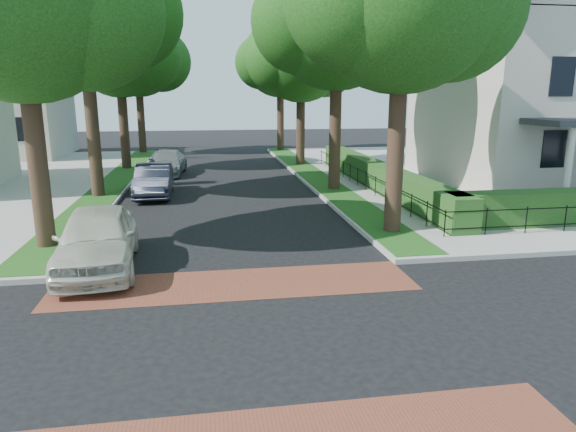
% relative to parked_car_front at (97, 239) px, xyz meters
% --- Properties ---
extents(ground, '(120.00, 120.00, 0.00)m').
position_rel_parked_car_front_xyz_m(ground, '(3.60, -5.00, -0.85)').
color(ground, black).
rests_on(ground, ground).
extents(sidewalk_ne, '(30.00, 30.00, 0.15)m').
position_rel_parked_car_front_xyz_m(sidewalk_ne, '(23.10, 14.00, -0.77)').
color(sidewalk_ne, gray).
rests_on(sidewalk_ne, ground).
extents(crosswalk_far, '(9.00, 2.20, 0.01)m').
position_rel_parked_car_front_xyz_m(crosswalk_far, '(3.60, -1.80, -0.84)').
color(crosswalk_far, brown).
rests_on(crosswalk_far, ground).
extents(grass_strip_ne, '(1.60, 29.80, 0.02)m').
position_rel_parked_car_front_xyz_m(grass_strip_ne, '(9.00, 14.10, -0.69)').
color(grass_strip_ne, '#194212').
rests_on(grass_strip_ne, sidewalk_ne).
extents(grass_strip_nw, '(1.60, 29.80, 0.02)m').
position_rel_parked_car_front_xyz_m(grass_strip_nw, '(-1.80, 14.10, -0.69)').
color(grass_strip_nw, '#194212').
rests_on(grass_strip_nw, sidewalk_nw).
extents(tree_right_mid, '(8.25, 7.09, 11.22)m').
position_rel_parked_car_front_xyz_m(tree_right_mid, '(9.21, 10.25, 7.14)').
color(tree_right_mid, black).
rests_on(tree_right_mid, sidewalk_ne).
extents(tree_right_far, '(7.25, 6.23, 9.74)m').
position_rel_parked_car_front_xyz_m(tree_right_far, '(9.20, 19.22, 6.06)').
color(tree_right_far, black).
rests_on(tree_right_far, sidewalk_ne).
extents(tree_right_back, '(7.50, 6.45, 10.20)m').
position_rel_parked_car_front_xyz_m(tree_right_back, '(9.20, 28.23, 6.42)').
color(tree_right_back, black).
rests_on(tree_right_back, sidewalk_ne).
extents(tree_left_mid, '(8.00, 6.88, 11.48)m').
position_rel_parked_car_front_xyz_m(tree_left_mid, '(-1.79, 10.24, 7.50)').
color(tree_left_mid, black).
rests_on(tree_left_mid, sidewalk_nw).
extents(tree_left_far, '(7.00, 6.02, 9.86)m').
position_rel_parked_car_front_xyz_m(tree_left_far, '(-1.80, 19.22, 6.27)').
color(tree_left_far, black).
rests_on(tree_left_far, sidewalk_nw).
extents(tree_left_back, '(7.75, 6.66, 10.44)m').
position_rel_parked_car_front_xyz_m(tree_left_back, '(-1.80, 28.24, 6.56)').
color(tree_left_back, black).
rests_on(tree_left_back, sidewalk_nw).
extents(hedge_main_road, '(1.00, 18.00, 1.20)m').
position_rel_parked_car_front_xyz_m(hedge_main_road, '(11.30, 10.00, -0.10)').
color(hedge_main_road, '#163E15').
rests_on(hedge_main_road, sidewalk_ne).
extents(fence_main_road, '(0.06, 18.00, 0.90)m').
position_rel_parked_car_front_xyz_m(fence_main_road, '(10.50, 10.00, -0.25)').
color(fence_main_road, black).
rests_on(fence_main_road, sidewalk_ne).
extents(house_victorian, '(13.00, 13.05, 12.48)m').
position_rel_parked_car_front_xyz_m(house_victorian, '(21.11, 10.92, 5.17)').
color(house_victorian, beige).
rests_on(house_victorian, sidewalk_ne).
extents(parked_car_front, '(2.43, 5.13, 1.69)m').
position_rel_parked_car_front_xyz_m(parked_car_front, '(0.00, 0.00, 0.00)').
color(parked_car_front, beige).
rests_on(parked_car_front, ground).
extents(parked_car_middle, '(1.63, 4.52, 1.48)m').
position_rel_parked_car_front_xyz_m(parked_car_middle, '(0.56, 10.28, -0.10)').
color(parked_car_middle, '#1F222E').
rests_on(parked_car_middle, ground).
extents(parked_car_rear, '(2.32, 4.91, 1.38)m').
position_rel_parked_car_front_xyz_m(parked_car_rear, '(0.72, 16.93, -0.16)').
color(parked_car_rear, gray).
rests_on(parked_car_rear, ground).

